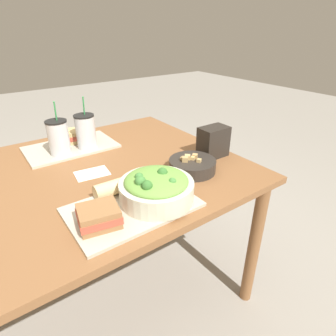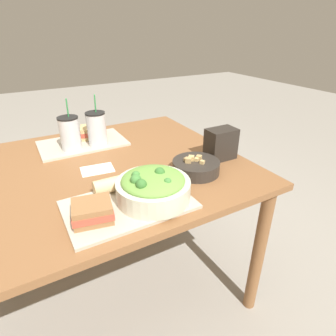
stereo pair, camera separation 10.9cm
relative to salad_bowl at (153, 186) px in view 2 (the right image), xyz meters
The scene contains 13 objects.
ground_plane 0.93m from the salad_bowl, 109.75° to the left, with size 12.00×12.00×0.00m, color gray.
dining_table 0.43m from the salad_bowl, 109.75° to the left, with size 1.40×1.09×0.77m.
tray_near 0.11m from the salad_bowl, 168.98° to the left, with size 0.45×0.28×0.01m.
tray_far 0.69m from the salad_bowl, 97.23° to the left, with size 0.45×0.28×0.01m.
salad_bowl is the anchor object (origin of this frame).
soup_bowl 0.29m from the salad_bowl, 23.13° to the left, with size 0.21×0.21×0.08m.
sandwich_near 0.23m from the salad_bowl, behind, with size 0.15×0.14×0.06m.
baguette_near 0.17m from the salad_bowl, 129.49° to the left, with size 0.15×0.06×0.06m.
sandwich_far 0.73m from the salad_bowl, 90.70° to the left, with size 0.17×0.15×0.06m.
drink_cup_dark 0.64m from the salad_bowl, 104.11° to the left, with size 0.10×0.10×0.26m.
drink_cup_red 0.62m from the salad_bowl, 91.72° to the left, with size 0.10×0.10×0.26m.
chip_bag 0.49m from the salad_bowl, 21.60° to the left, with size 0.14×0.09×0.15m.
napkin_folded 0.37m from the salad_bowl, 106.93° to the left, with size 0.15×0.12×0.00m.
Camera 2 is at (-0.25, -1.16, 1.36)m, focal length 30.00 mm.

